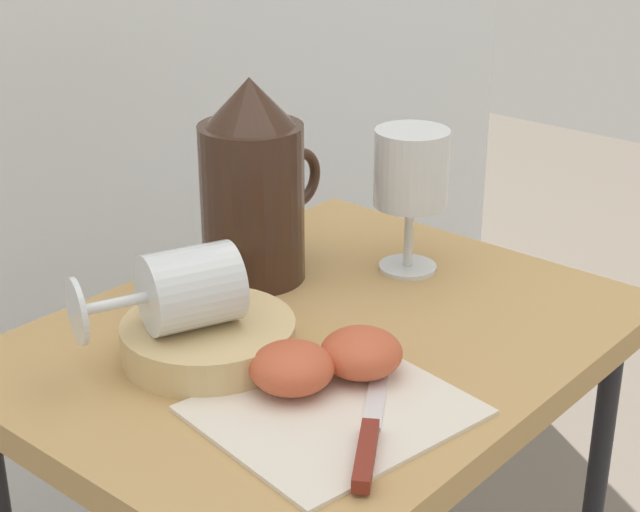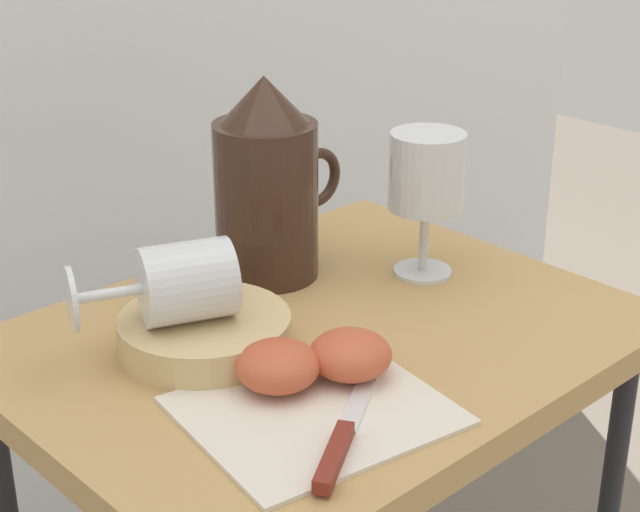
{
  "view_description": "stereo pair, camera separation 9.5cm",
  "coord_description": "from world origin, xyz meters",
  "px_view_note": "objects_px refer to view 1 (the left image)",
  "views": [
    {
      "loc": [
        -0.67,
        -0.57,
        1.16
      ],
      "look_at": [
        0.0,
        0.0,
        0.78
      ],
      "focal_mm": 56.97,
      "sensor_mm": 36.0,
      "label": 1
    },
    {
      "loc": [
        -0.6,
        -0.64,
        1.16
      ],
      "look_at": [
        0.0,
        0.0,
        0.78
      ],
      "focal_mm": 56.97,
      "sensor_mm": 36.0,
      "label": 2
    }
  ],
  "objects_px": {
    "pitcher": "(253,199)",
    "knife": "(370,429)",
    "basket_tray": "(209,339)",
    "table": "(320,393)",
    "wine_glass_tipped_near": "(186,289)",
    "wine_glass_upright": "(411,175)",
    "apple_half_right": "(361,353)",
    "apple_half_left": "(292,368)"
  },
  "relations": [
    {
      "from": "pitcher",
      "to": "knife",
      "type": "relative_size",
      "value": 1.08
    },
    {
      "from": "basket_tray",
      "to": "table",
      "type": "bearing_deg",
      "value": -23.94
    },
    {
      "from": "wine_glass_tipped_near",
      "to": "knife",
      "type": "distance_m",
      "value": 0.22
    },
    {
      "from": "pitcher",
      "to": "knife",
      "type": "distance_m",
      "value": 0.34
    },
    {
      "from": "pitcher",
      "to": "wine_glass_tipped_near",
      "type": "distance_m",
      "value": 0.19
    },
    {
      "from": "pitcher",
      "to": "wine_glass_tipped_near",
      "type": "height_order",
      "value": "pitcher"
    },
    {
      "from": "wine_glass_upright",
      "to": "apple_half_right",
      "type": "distance_m",
      "value": 0.26
    },
    {
      "from": "pitcher",
      "to": "knife",
      "type": "height_order",
      "value": "pitcher"
    },
    {
      "from": "table",
      "to": "wine_glass_tipped_near",
      "type": "xyz_separation_m",
      "value": [
        -0.12,
        0.06,
        0.14
      ]
    },
    {
      "from": "table",
      "to": "apple_half_left",
      "type": "bearing_deg",
      "value": -151.46
    },
    {
      "from": "table",
      "to": "knife",
      "type": "distance_m",
      "value": 0.2
    },
    {
      "from": "table",
      "to": "wine_glass_tipped_near",
      "type": "distance_m",
      "value": 0.19
    },
    {
      "from": "table",
      "to": "wine_glass_upright",
      "type": "relative_size",
      "value": 4.37
    },
    {
      "from": "table",
      "to": "pitcher",
      "type": "relative_size",
      "value": 3.16
    },
    {
      "from": "table",
      "to": "apple_half_right",
      "type": "bearing_deg",
      "value": -116.71
    },
    {
      "from": "pitcher",
      "to": "wine_glass_tipped_near",
      "type": "bearing_deg",
      "value": -154.42
    },
    {
      "from": "wine_glass_upright",
      "to": "table",
      "type": "bearing_deg",
      "value": -172.65
    },
    {
      "from": "wine_glass_tipped_near",
      "to": "apple_half_right",
      "type": "bearing_deg",
      "value": -60.69
    },
    {
      "from": "basket_tray",
      "to": "knife",
      "type": "relative_size",
      "value": 0.79
    },
    {
      "from": "table",
      "to": "apple_half_right",
      "type": "height_order",
      "value": "apple_half_right"
    },
    {
      "from": "wine_glass_tipped_near",
      "to": "apple_half_left",
      "type": "xyz_separation_m",
      "value": [
        0.02,
        -0.11,
        -0.05
      ]
    },
    {
      "from": "apple_half_left",
      "to": "wine_glass_upright",
      "type": "bearing_deg",
      "value": 15.73
    },
    {
      "from": "pitcher",
      "to": "apple_half_right",
      "type": "bearing_deg",
      "value": -113.12
    },
    {
      "from": "basket_tray",
      "to": "apple_half_left",
      "type": "bearing_deg",
      "value": -88.95
    },
    {
      "from": "table",
      "to": "pitcher",
      "type": "bearing_deg",
      "value": 69.18
    },
    {
      "from": "apple_half_right",
      "to": "wine_glass_upright",
      "type": "bearing_deg",
      "value": 26.13
    },
    {
      "from": "wine_glass_upright",
      "to": "wine_glass_tipped_near",
      "type": "distance_m",
      "value": 0.3
    },
    {
      "from": "basket_tray",
      "to": "apple_half_left",
      "type": "xyz_separation_m",
      "value": [
        0.0,
        -0.1,
        0.01
      ]
    },
    {
      "from": "wine_glass_upright",
      "to": "wine_glass_tipped_near",
      "type": "height_order",
      "value": "wine_glass_upright"
    },
    {
      "from": "pitcher",
      "to": "knife",
      "type": "bearing_deg",
      "value": -119.94
    },
    {
      "from": "table",
      "to": "knife",
      "type": "bearing_deg",
      "value": -127.06
    },
    {
      "from": "knife",
      "to": "basket_tray",
      "type": "bearing_deg",
      "value": 87.17
    },
    {
      "from": "apple_half_left",
      "to": "apple_half_right",
      "type": "distance_m",
      "value": 0.07
    },
    {
      "from": "basket_tray",
      "to": "apple_half_right",
      "type": "height_order",
      "value": "apple_half_right"
    },
    {
      "from": "basket_tray",
      "to": "apple_half_right",
      "type": "xyz_separation_m",
      "value": [
        0.06,
        -0.13,
        0.01
      ]
    },
    {
      "from": "apple_half_left",
      "to": "pitcher",
      "type": "bearing_deg",
      "value": 51.36
    },
    {
      "from": "apple_half_right",
      "to": "apple_half_left",
      "type": "bearing_deg",
      "value": 154.32
    },
    {
      "from": "table",
      "to": "pitcher",
      "type": "xyz_separation_m",
      "value": [
        0.05,
        0.14,
        0.16
      ]
    },
    {
      "from": "apple_half_right",
      "to": "knife",
      "type": "distance_m",
      "value": 0.1
    },
    {
      "from": "wine_glass_upright",
      "to": "apple_half_right",
      "type": "height_order",
      "value": "wine_glass_upright"
    },
    {
      "from": "knife",
      "to": "table",
      "type": "bearing_deg",
      "value": 52.94
    },
    {
      "from": "wine_glass_upright",
      "to": "wine_glass_tipped_near",
      "type": "relative_size",
      "value": 0.99
    }
  ]
}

